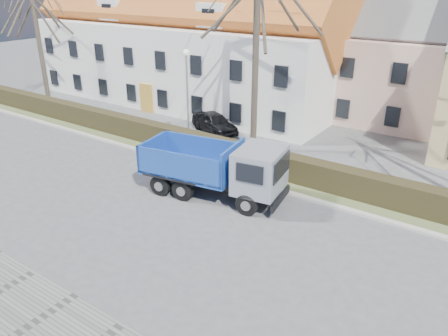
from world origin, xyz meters
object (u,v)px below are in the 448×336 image
Objects in this scene: dump_truck at (208,167)px; streetlight at (188,99)px; cart_frame at (215,166)px; parked_car_a at (215,122)px.

streetlight reaches higher than dump_truck.
streetlight is (-4.89, 4.58, 1.54)m from dump_truck.
parked_car_a is (-3.82, 5.31, 0.36)m from cart_frame.
cart_frame is (3.60, -2.31, -2.64)m from streetlight.
cart_frame is at bearing -32.64° from streetlight.
streetlight is at bearing 147.36° from cart_frame.
cart_frame is 0.18× the size of parked_car_a.
dump_truck is at bearing -43.14° from streetlight.
parked_car_a is (-5.10, 7.58, -0.74)m from dump_truck.
streetlight is 1.49× the size of parked_car_a.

